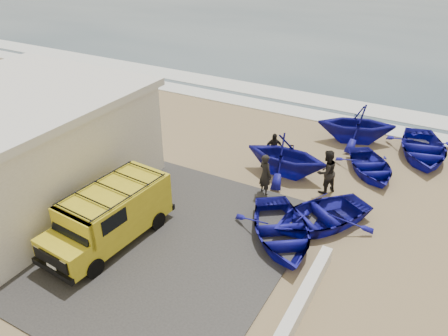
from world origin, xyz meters
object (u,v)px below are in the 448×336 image
at_px(boat_mid_left, 286,155).
at_px(building, 13,146).
at_px(boat_far_right, 423,149).
at_px(van, 110,214).
at_px(fisherman_middle, 326,172).
at_px(boat_far_left, 357,123).
at_px(parapet, 295,315).
at_px(fisherman_front, 265,175).
at_px(boat_near_right, 320,216).
at_px(fisherman_back, 274,148).
at_px(boat_mid_right, 370,166).
at_px(boat_near_left, 281,231).

bearing_deg(boat_mid_left, building, 127.47).
distance_m(boat_mid_left, boat_far_right, 7.04).
relative_size(boat_mid_left, boat_far_right, 0.84).
xyz_separation_m(van, boat_far_right, (8.78, 12.09, -0.65)).
bearing_deg(fisherman_middle, boat_far_left, -145.69).
distance_m(building, boat_mid_left, 11.36).
bearing_deg(boat_far_left, parapet, -12.02).
distance_m(van, boat_mid_left, 8.18).
distance_m(parapet, boat_far_right, 12.58).
xyz_separation_m(boat_far_right, fisherman_front, (-5.31, -6.68, 0.46)).
relative_size(van, boat_far_right, 1.12).
bearing_deg(boat_near_right, building, -126.96).
xyz_separation_m(parapet, fisherman_back, (-4.31, 8.44, 0.49)).
bearing_deg(parapet, building, 175.42).
height_order(parapet, boat_far_right, boat_far_right).
distance_m(boat_far_left, fisherman_middle, 5.49).
bearing_deg(parapet, van, 177.02).
relative_size(parapet, boat_mid_left, 1.61).
xyz_separation_m(boat_far_right, fisherman_middle, (-3.17, -5.31, 0.51)).
height_order(van, boat_mid_right, van).
distance_m(boat_near_left, boat_mid_right, 6.64).
distance_m(boat_mid_left, boat_mid_right, 3.90).
distance_m(parapet, van, 7.07).
xyz_separation_m(boat_mid_right, fisherman_front, (-3.48, -3.86, 0.56)).
distance_m(parapet, boat_mid_right, 9.63).
relative_size(boat_near_left, boat_mid_right, 1.17).
xyz_separation_m(boat_near_left, boat_mid_right, (1.69, 6.42, -0.06)).
height_order(boat_near_right, fisherman_back, fisherman_back).
xyz_separation_m(parapet, boat_near_right, (-0.84, 4.78, 0.15)).
distance_m(boat_near_right, boat_far_right, 8.10).
bearing_deg(fisherman_front, boat_near_left, 153.95).
xyz_separation_m(van, boat_mid_right, (6.94, 9.27, -0.74)).
xyz_separation_m(parapet, fisherman_front, (-3.54, 5.77, 0.65)).
relative_size(van, fisherman_middle, 2.56).
height_order(boat_near_right, fisherman_front, fisherman_front).
bearing_deg(boat_far_right, fisherman_back, -160.79).
bearing_deg(boat_mid_left, boat_mid_right, -58.88).
bearing_deg(building, boat_near_left, 11.63).
height_order(parapet, fisherman_back, fisherman_back).
relative_size(boat_far_right, fisherman_front, 2.40).
relative_size(boat_near_right, boat_mid_right, 1.15).
relative_size(van, boat_mid_left, 1.33).
height_order(building, boat_far_right, building).
distance_m(boat_mid_right, fisherman_back, 4.43).
xyz_separation_m(building, boat_far_right, (14.27, 11.45, -1.71)).
xyz_separation_m(parapet, boat_mid_left, (-3.41, 7.70, 0.70)).
distance_m(fisherman_front, fisherman_back, 2.78).
bearing_deg(boat_far_right, boat_near_left, -125.11).
xyz_separation_m(boat_near_left, boat_near_right, (0.92, 1.57, -0.01)).
xyz_separation_m(van, boat_near_right, (6.17, 4.42, -0.69)).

